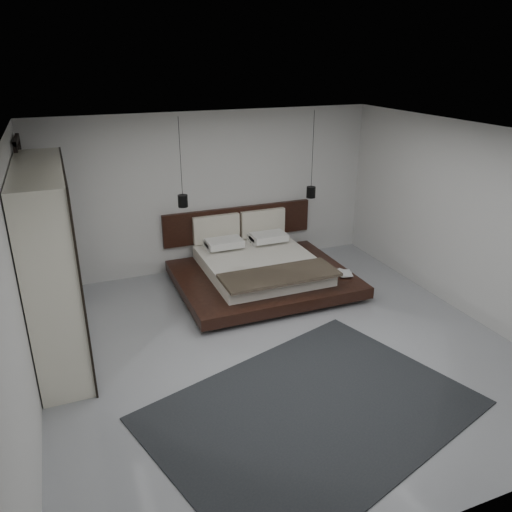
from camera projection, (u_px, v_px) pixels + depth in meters
name	position (u px, v px, depth m)	size (l,w,h in m)	color
floor	(280.00, 346.00, 6.77)	(6.00, 6.00, 0.00)	gray
ceiling	(284.00, 136.00, 5.71)	(6.00, 6.00, 0.00)	white
wall_back	(211.00, 192.00, 8.82)	(6.00, 6.00, 0.00)	#BBBBB9
wall_front	(451.00, 388.00, 3.66)	(6.00, 6.00, 0.00)	#BBBBB9
wall_left	(20.00, 288.00, 5.21)	(6.00, 6.00, 0.00)	#BBBBB9
wall_right	(469.00, 222.00, 7.27)	(6.00, 6.00, 0.00)	#BBBBB9
lattice_screen	(31.00, 227.00, 7.37)	(0.05, 0.90, 2.60)	black
bed	(260.00, 269.00, 8.46)	(2.82, 2.41, 1.08)	black
book_lower	(339.00, 274.00, 8.30)	(0.19, 0.26, 0.02)	#99724C
book_upper	(339.00, 274.00, 8.26)	(0.21, 0.28, 0.02)	#99724C
pendant_left	(183.00, 200.00, 8.00)	(0.16, 0.16, 1.42)	black
pendant_right	(311.00, 192.00, 8.82)	(0.16, 0.16, 1.50)	black
wardrobe	(52.00, 264.00, 6.25)	(0.59, 2.51, 2.46)	#EDE8CF
rug	(312.00, 410.00, 5.53)	(3.43, 2.45, 0.01)	black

